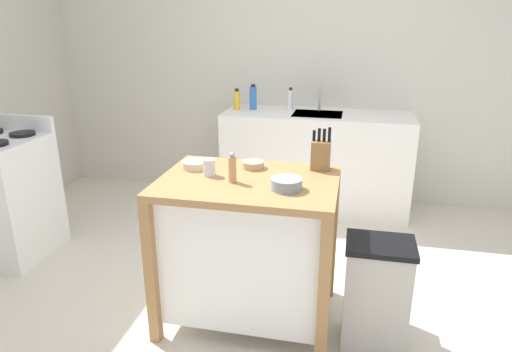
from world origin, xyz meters
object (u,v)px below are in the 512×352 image
Objects in this scene: trash_bin at (376,294)px; stove at (4,197)px; knife_block at (321,154)px; bottle_dish_soap at (253,98)px; sink_faucet at (320,99)px; bowl_ceramic_small at (286,184)px; drinking_cup at (209,167)px; kitchen_island at (249,242)px; pepper_grinder at (232,168)px; bowl_ceramic_wide at (195,164)px; bottle_hand_soap at (290,100)px; bowl_stoneware_deep at (253,164)px; bottle_spray_cleaner at (237,100)px.

stove reaches higher than trash_bin.
knife_block is 0.40× the size of trash_bin.
bottle_dish_soap is 2.24m from stove.
knife_block is at bearing -84.86° from sink_faucet.
bowl_ceramic_small is 0.48m from drinking_cup.
sink_faucet reaches higher than kitchen_island.
knife_block is at bearing 22.57° from drinking_cup.
bowl_ceramic_small is 0.98× the size of pepper_grinder.
bowl_ceramic_small is 1.10× the size of bowl_ceramic_wide.
bowl_stoneware_deep is at bearing -89.09° from bottle_hand_soap.
stove is at bearing 177.23° from knife_block.
bottle_dish_soap is (-0.62, 1.97, 0.10)m from bowl_ceramic_small.
bottle_spray_cleaner reaches higher than stove.
pepper_grinder is at bearing -102.18° from bowl_stoneware_deep.
bottle_spray_cleaner is 2.11m from stove.
pepper_grinder is (-0.07, -0.06, 0.47)m from kitchen_island.
sink_faucet is at bearing 82.16° from bowl_stoneware_deep.
sink_faucet is at bearing 95.14° from knife_block.
bowl_stoneware_deep is at bearing -77.28° from bottle_dish_soap.
drinking_cup reaches higher than bowl_ceramic_wide.
stove is at bearing 168.20° from drinking_cup.
sink_faucet is 0.77m from bottle_spray_cleaner.
bottle_spray_cleaner is 0.19× the size of stove.
bowl_stoneware_deep is at bearing 77.82° from pepper_grinder.
bottle_hand_soap reaches higher than bottle_spray_cleaner.
bottle_spray_cleaner reaches higher than bowl_stoneware_deep.
drinking_cup is 0.57× the size of pepper_grinder.
drinking_cup is (0.13, -0.11, 0.02)m from bowl_ceramic_wide.
bottle_dish_soap is (-0.39, 1.86, 0.53)m from kitchen_island.
bowl_ceramic_small is 2.07m from bottle_dish_soap.
trash_bin is 3.19× the size of bottle_spray_cleaner.
bowl_ceramic_small is at bearing -68.28° from bottle_spray_cleaner.
bottle_hand_soap reaches higher than trash_bin.
bottle_hand_soap is at bearing 111.32° from trash_bin.
bowl_ceramic_small is at bearing -51.38° from bowl_stoneware_deep.
bowl_ceramic_wide is 0.17m from drinking_cup.
knife_block is 1.69m from sink_faucet.
bowl_stoneware_deep is (0.34, 0.08, -0.00)m from bowl_ceramic_wide.
bowl_stoneware_deep is 0.76× the size of pepper_grinder.
kitchen_island is at bearing -18.88° from bowl_ceramic_wide.
bottle_hand_soap is (-0.03, 1.70, 0.10)m from bowl_stoneware_deep.
knife_block is 0.84m from trash_bin.
sink_faucet reaches higher than pepper_grinder.
stove is at bearing 167.54° from bowl_ceramic_small.
stove is (-1.44, -1.44, -0.54)m from bottle_spray_cleaner.
sink_faucet reaches higher than trash_bin.
trash_bin is at bearing -2.13° from pepper_grinder.
bottle_hand_soap reaches higher than bowl_ceramic_small.
bowl_ceramic_wide is (-0.59, 0.23, -0.01)m from bowl_ceramic_small.
sink_faucet is (0.22, 1.94, 0.53)m from kitchen_island.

